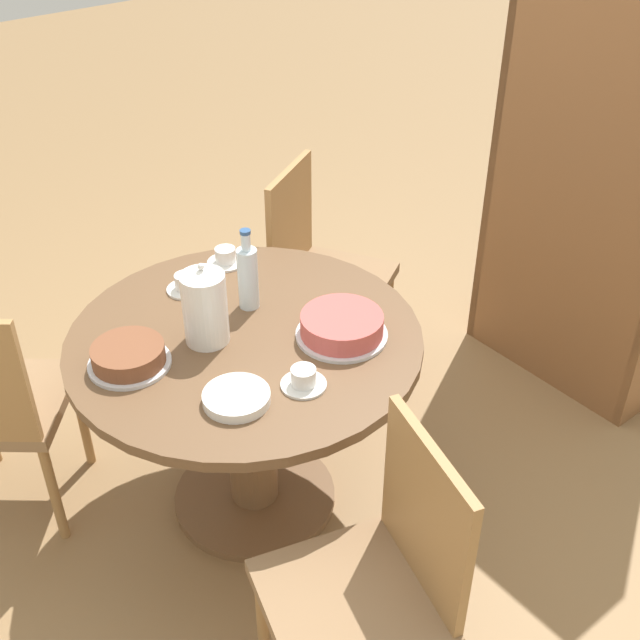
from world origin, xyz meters
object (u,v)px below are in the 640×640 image
chair_a (321,269)px  bookshelf (591,185)px  cup_c (226,257)px  coffee_pot (205,306)px  chair_c (373,583)px  water_bottle (248,276)px  cup_b (303,379)px  cake_main (342,326)px  cup_a (186,284)px  cake_second (129,356)px

chair_a → bookshelf: 1.09m
chair_a → cup_c: chair_a is taller
chair_a → coffee_pot: 0.95m
chair_c → water_bottle: (-0.93, 0.28, 0.35)m
chair_a → cup_b: chair_a is taller
bookshelf → cup_c: (-0.58, -1.28, -0.12)m
cake_main → chair_c: bearing=-33.3°
coffee_pot → cup_c: coffee_pot is taller
water_bottle → chair_a: bearing=120.9°
chair_a → coffee_pot: bearing=177.9°
chair_c → cup_a: (-1.14, 0.16, 0.26)m
bookshelf → cup_a: size_ratio=13.35×
bookshelf → cup_c: 1.41m
coffee_pot → chair_a: bearing=118.2°
cup_a → bookshelf: bearing=70.9°
cake_second → cup_b: bearing=41.0°
cup_a → cake_second: bearing=-53.6°
chair_a → cake_second: size_ratio=3.72×
chair_a → cup_c: size_ratio=6.86×
chair_a → chair_c: bearing=-153.9°
cake_main → cup_a: 0.58m
chair_c → coffee_pot: size_ratio=3.35×
coffee_pot → water_bottle: (-0.08, 0.21, -0.01)m
chair_c → cup_c: (-1.21, 0.36, 0.26)m
bookshelf → cup_b: bookshelf is taller
coffee_pot → cup_b: bearing=14.7°
water_bottle → cake_main: 0.35m
cup_a → cup_b: size_ratio=1.00×
chair_c → cake_second: 0.95m
bookshelf → cup_a: 1.57m
cup_c → coffee_pot: bearing=-39.8°
cake_main → cake_second: bearing=-115.5°
cup_b → chair_c: bearing=-18.3°
chair_a → water_bottle: (0.34, -0.57, 0.35)m
bookshelf → water_bottle: size_ratio=6.34×
cake_main → coffee_pot: bearing=-126.1°
chair_c → cup_c: 1.29m
cake_second → cup_b: (0.39, 0.34, -0.01)m
chair_c → cup_b: chair_c is taller
cake_second → cup_c: bearing=120.4°
cake_main → chair_a: bearing=146.0°
bookshelf → cup_a: bearing=70.9°
cake_main → cup_c: size_ratio=2.15×
cup_a → cup_c: 0.21m
cup_a → cup_b: same height
cup_b → bookshelf: bearing=95.1°
water_bottle → cake_second: 0.46m
chair_c → cake_main: 0.78m
cake_second → chair_c: bearing=11.3°
cup_a → water_bottle: bearing=28.2°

